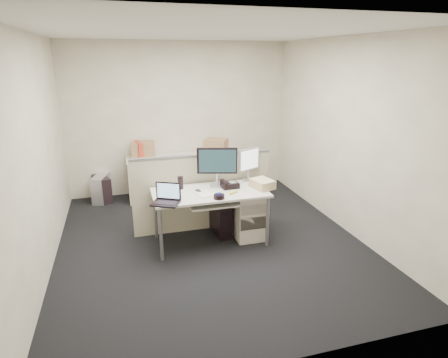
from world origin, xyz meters
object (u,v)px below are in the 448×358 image
object	(u,v)px
monitor_main	(217,167)
laptop	(165,195)
desk	(210,196)
desk_phone	(230,185)

from	to	relation	value
monitor_main	laptop	distance (m)	0.91
laptop	monitor_main	bearing A→B (deg)	58.21
desk	desk_phone	world-z (taller)	desk_phone
desk	laptop	world-z (taller)	laptop
desk	monitor_main	bearing A→B (deg)	50.56
monitor_main	desk_phone	distance (m)	0.30
desk	desk_phone	distance (m)	0.33
laptop	desk_phone	bearing A→B (deg)	48.59
monitor_main	desk_phone	xyz separation A→B (m)	(0.15, -0.10, -0.24)
desk	laptop	xyz separation A→B (m)	(-0.62, -0.28, 0.18)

